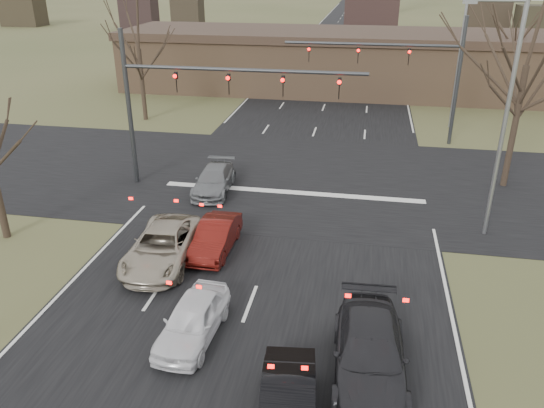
{
  "coord_description": "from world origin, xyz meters",
  "views": [
    {
      "loc": [
        3.52,
        -12.01,
        10.86
      ],
      "look_at": [
        0.03,
        7.11,
        2.0
      ],
      "focal_mm": 35.0,
      "sensor_mm": 36.0,
      "label": 1
    }
  ],
  "objects": [
    {
      "name": "road_main",
      "position": [
        0.0,
        60.0,
        0.01
      ],
      "size": [
        14.0,
        300.0,
        0.02
      ],
      "primitive_type": "cube",
      "color": "black",
      "rests_on": "ground"
    },
    {
      "name": "mast_arm_near",
      "position": [
        -5.23,
        13.0,
        5.07
      ],
      "size": [
        12.12,
        0.24,
        8.0
      ],
      "color": "#383A3D",
      "rests_on": "ground"
    },
    {
      "name": "streetlight_right_far",
      "position": [
        9.32,
        27.0,
        5.59
      ],
      "size": [
        2.34,
        0.25,
        10.0
      ],
      "color": "gray",
      "rests_on": "ground"
    },
    {
      "name": "car_red_ahead",
      "position": [
        -2.2,
        6.45,
        0.63
      ],
      "size": [
        1.38,
        3.87,
        1.27
      ],
      "primitive_type": "imported",
      "rotation": [
        0.0,
        0.0,
        -0.01
      ],
      "color": "#57100C",
      "rests_on": "ground"
    },
    {
      "name": "streetlight_right_near",
      "position": [
        8.82,
        10.0,
        5.59
      ],
      "size": [
        2.34,
        0.25,
        10.0
      ],
      "color": "gray",
      "rests_on": "ground"
    },
    {
      "name": "car_grey_ahead",
      "position": [
        -4.0,
        12.5,
        0.62
      ],
      "size": [
        2.02,
        4.4,
        1.25
      ],
      "primitive_type": "imported",
      "rotation": [
        0.0,
        0.0,
        0.06
      ],
      "color": "slate",
      "rests_on": "ground"
    },
    {
      "name": "car_black_hatch",
      "position": [
        2.11,
        -2.05,
        0.65
      ],
      "size": [
        1.82,
        4.1,
        1.31
      ],
      "primitive_type": "imported",
      "rotation": [
        0.0,
        0.0,
        0.11
      ],
      "color": "black",
      "rests_on": "ground"
    },
    {
      "name": "mast_arm_far",
      "position": [
        6.18,
        23.0,
        5.02
      ],
      "size": [
        11.12,
        0.24,
        8.0
      ],
      "color": "#383A3D",
      "rests_on": "ground"
    },
    {
      "name": "tree_right_near",
      "position": [
        11.0,
        16.0,
        8.9
      ],
      "size": [
        6.9,
        6.9,
        11.5
      ],
      "color": "black",
      "rests_on": "ground"
    },
    {
      "name": "road_cross",
      "position": [
        0.0,
        15.0,
        0.01
      ],
      "size": [
        200.0,
        14.0,
        0.02
      ],
      "primitive_type": "cube",
      "color": "black",
      "rests_on": "ground"
    },
    {
      "name": "tree_left_far",
      "position": [
        -13.0,
        25.0,
        7.34
      ],
      "size": [
        5.7,
        5.7,
        9.5
      ],
      "color": "black",
      "rests_on": "ground"
    },
    {
      "name": "car_silver_suv",
      "position": [
        -4.0,
        5.19,
        0.7
      ],
      "size": [
        2.63,
        5.18,
        1.4
      ],
      "primitive_type": "imported",
      "rotation": [
        0.0,
        0.0,
        0.06
      ],
      "color": "#AEA28C",
      "rests_on": "ground"
    },
    {
      "name": "building",
      "position": [
        2.0,
        38.0,
        2.67
      ],
      "size": [
        42.4,
        10.4,
        5.3
      ],
      "color": "#826146",
      "rests_on": "ground"
    },
    {
      "name": "tree_right_far",
      "position": [
        15.0,
        35.0,
        6.96
      ],
      "size": [
        5.4,
        5.4,
        9.0
      ],
      "color": "black",
      "rests_on": "ground"
    },
    {
      "name": "car_white_sedan",
      "position": [
        -1.38,
        0.95,
        0.65
      ],
      "size": [
        1.75,
        3.91,
        1.3
      ],
      "primitive_type": "imported",
      "rotation": [
        0.0,
        0.0,
        -0.06
      ],
      "color": "white",
      "rests_on": "ground"
    },
    {
      "name": "ground",
      "position": [
        0.0,
        0.0,
        0.0
      ],
      "size": [
        360.0,
        360.0,
        0.0
      ],
      "primitive_type": "plane",
      "color": "#434A27",
      "rests_on": "ground"
    },
    {
      "name": "car_charcoal_sedan",
      "position": [
        4.11,
        0.28,
        0.74
      ],
      "size": [
        2.29,
        5.19,
        1.48
      ],
      "primitive_type": "imported",
      "rotation": [
        0.0,
        0.0,
        0.04
      ],
      "color": "black",
      "rests_on": "ground"
    }
  ]
}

